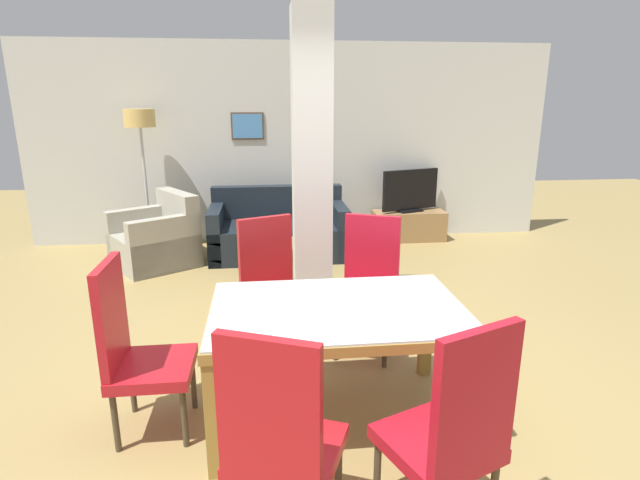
{
  "coord_description": "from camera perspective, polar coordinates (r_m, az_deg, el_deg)",
  "views": [
    {
      "loc": [
        -0.41,
        -2.73,
        1.93
      ],
      "look_at": [
        0.0,
        0.94,
        0.9
      ],
      "focal_mm": 28.0,
      "sensor_mm": 36.0,
      "label": 1
    }
  ],
  "objects": [
    {
      "name": "armchair",
      "position": [
        6.33,
        -18.09,
        -0.09
      ],
      "size": [
        1.17,
        1.17,
        0.87
      ],
      "rotation": [
        0.0,
        0.0,
        2.16
      ],
      "color": "#AAA696",
      "rests_on": "ground_plane"
    },
    {
      "name": "dining_chair_near_right",
      "position": [
        2.41,
        14.92,
        -20.01
      ],
      "size": [
        0.6,
        0.6,
        1.07
      ],
      "rotation": [
        0.0,
        0.0,
        0.39
      ],
      "color": "#AC1321",
      "rests_on": "ground_plane"
    },
    {
      "name": "bottle",
      "position": [
        5.42,
        -2.78,
        0.75
      ],
      "size": [
        0.06,
        0.06,
        0.24
      ],
      "color": "#194C23",
      "rests_on": "coffee_table"
    },
    {
      "name": "dining_chair_far_right",
      "position": [
        3.95,
        5.57,
        -4.9
      ],
      "size": [
        0.6,
        0.6,
        1.07
      ],
      "rotation": [
        0.0,
        0.0,
        2.74
      ],
      "color": "#B31226",
      "rests_on": "ground_plane"
    },
    {
      "name": "divider_pillar",
      "position": [
        4.49,
        -0.94,
        8.19
      ],
      "size": [
        0.34,
        0.34,
        2.7
      ],
      "color": "silver",
      "rests_on": "ground_plane"
    },
    {
      "name": "dining_chair_far_left",
      "position": [
        3.91,
        -5.52,
        -5.15
      ],
      "size": [
        0.6,
        0.6,
        1.07
      ],
      "rotation": [
        0.0,
        0.0,
        -2.75
      ],
      "color": "#AE1B21",
      "rests_on": "ground_plane"
    },
    {
      "name": "dining_table",
      "position": [
        3.07,
        1.98,
        -10.21
      ],
      "size": [
        1.52,
        0.99,
        0.75
      ],
      "color": "olive",
      "rests_on": "ground_plane"
    },
    {
      "name": "sofa",
      "position": [
        6.46,
        -4.76,
        0.84
      ],
      "size": [
        1.72,
        0.94,
        0.85
      ],
      "rotation": [
        0.0,
        0.0,
        3.14
      ],
      "color": "black",
      "rests_on": "ground_plane"
    },
    {
      "name": "ground_plane",
      "position": [
        3.37,
        1.88,
        -19.39
      ],
      "size": [
        18.0,
        18.0,
        0.0
      ],
      "primitive_type": "plane",
      "color": "#9C844C"
    },
    {
      "name": "dining_chair_head_left",
      "position": [
        3.16,
        -20.38,
        -11.4
      ],
      "size": [
        0.46,
        0.46,
        1.07
      ],
      "rotation": [
        0.0,
        0.0,
        -1.57
      ],
      "color": "#B21822",
      "rests_on": "ground_plane"
    },
    {
      "name": "coffee_table",
      "position": [
        5.48,
        -4.68,
        -2.49
      ],
      "size": [
        0.69,
        0.5,
        0.45
      ],
      "color": "#996845",
      "rests_on": "ground_plane"
    },
    {
      "name": "dining_chair_near_left",
      "position": [
        2.29,
        -4.62,
        -21.57
      ],
      "size": [
        0.6,
        0.6,
        1.07
      ],
      "rotation": [
        0.0,
        0.0,
        -0.4
      ],
      "color": "#B4171E",
      "rests_on": "ground_plane"
    },
    {
      "name": "tv_screen",
      "position": [
        7.14,
        10.27,
        5.51
      ],
      "size": [
        0.85,
        0.34,
        0.6
      ],
      "rotation": [
        0.0,
        0.0,
        3.47
      ],
      "color": "black",
      "rests_on": "tv_stand"
    },
    {
      "name": "tv_stand",
      "position": [
        7.24,
        10.08,
        1.64
      ],
      "size": [
        1.02,
        0.4,
        0.42
      ],
      "color": "#9A7145",
      "rests_on": "ground_plane"
    },
    {
      "name": "floor_lamp",
      "position": [
        6.83,
        -19.81,
        11.62
      ],
      "size": [
        0.38,
        0.38,
        1.83
      ],
      "color": "#B7B7BC",
      "rests_on": "ground_plane"
    },
    {
      "name": "back_wall",
      "position": [
        7.05,
        -3.1,
        10.9
      ],
      "size": [
        7.2,
        0.09,
        2.7
      ],
      "color": "silver",
      "rests_on": "ground_plane"
    }
  ]
}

